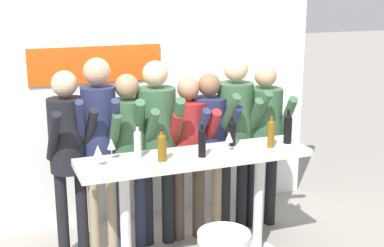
{
  "coord_description": "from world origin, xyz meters",
  "views": [
    {
      "loc": [
        -1.6,
        -4.03,
        2.43
      ],
      "look_at": [
        0.0,
        0.08,
        1.28
      ],
      "focal_mm": 50.0,
      "sensor_mm": 36.0,
      "label": 1
    }
  ],
  "objects_px": {
    "person_center_right": "(189,142)",
    "wine_bottle_1": "(271,132)",
    "person_far_right": "(235,126)",
    "wine_glass_2": "(111,144)",
    "wine_bottle_3": "(232,132)",
    "wine_glass_0": "(229,138)",
    "person_left": "(100,133)",
    "wine_glass_1": "(98,151)",
    "wine_bottle_2": "(162,146)",
    "person_far_left": "(68,144)",
    "person_right": "(209,137)",
    "person_rightmost": "(264,128)",
    "wine_bottle_5": "(202,141)",
    "tasting_table": "(195,176)",
    "wine_bottle_0": "(288,127)",
    "person_center": "(156,134)",
    "person_center_left": "(129,143)",
    "wine_bottle_4": "(138,142)"
  },
  "relations": [
    {
      "from": "wine_bottle_1",
      "to": "wine_bottle_3",
      "type": "bearing_deg",
      "value": 150.41
    },
    {
      "from": "person_far_left",
      "to": "person_center_right",
      "type": "distance_m",
      "value": 1.12
    },
    {
      "from": "tasting_table",
      "to": "person_right",
      "type": "distance_m",
      "value": 0.63
    },
    {
      "from": "person_left",
      "to": "wine_bottle_5",
      "type": "xyz_separation_m",
      "value": [
        0.74,
        -0.6,
        0.01
      ]
    },
    {
      "from": "wine_glass_0",
      "to": "person_center_right",
      "type": "bearing_deg",
      "value": 107.18
    },
    {
      "from": "tasting_table",
      "to": "person_center",
      "type": "relative_size",
      "value": 1.14
    },
    {
      "from": "person_far_right",
      "to": "wine_glass_2",
      "type": "xyz_separation_m",
      "value": [
        -1.31,
        -0.37,
        0.06
      ]
    },
    {
      "from": "wine_bottle_0",
      "to": "wine_glass_0",
      "type": "bearing_deg",
      "value": -175.96
    },
    {
      "from": "tasting_table",
      "to": "person_far_right",
      "type": "relative_size",
      "value": 1.14
    },
    {
      "from": "tasting_table",
      "to": "person_far_right",
      "type": "distance_m",
      "value": 0.84
    },
    {
      "from": "person_left",
      "to": "wine_glass_0",
      "type": "height_order",
      "value": "person_left"
    },
    {
      "from": "person_rightmost",
      "to": "wine_bottle_1",
      "type": "height_order",
      "value": "person_rightmost"
    },
    {
      "from": "person_far_right",
      "to": "wine_bottle_0",
      "type": "xyz_separation_m",
      "value": [
        0.29,
        -0.5,
        0.08
      ]
    },
    {
      "from": "person_left",
      "to": "person_center",
      "type": "xyz_separation_m",
      "value": [
        0.52,
        -0.01,
        -0.06
      ]
    },
    {
      "from": "person_left",
      "to": "person_rightmost",
      "type": "xyz_separation_m",
      "value": [
        1.65,
        -0.01,
        -0.12
      ]
    },
    {
      "from": "person_center_right",
      "to": "wine_glass_2",
      "type": "height_order",
      "value": "person_center_right"
    },
    {
      "from": "person_center_right",
      "to": "wine_bottle_1",
      "type": "xyz_separation_m",
      "value": [
        0.57,
        -0.56,
        0.18
      ]
    },
    {
      "from": "person_center",
      "to": "person_far_right",
      "type": "height_order",
      "value": "person_center"
    },
    {
      "from": "person_far_right",
      "to": "wine_glass_1",
      "type": "xyz_separation_m",
      "value": [
        -1.45,
        -0.52,
        0.06
      ]
    },
    {
      "from": "wine_bottle_2",
      "to": "wine_glass_2",
      "type": "distance_m",
      "value": 0.42
    },
    {
      "from": "wine_bottle_2",
      "to": "wine_glass_1",
      "type": "height_order",
      "value": "wine_bottle_2"
    },
    {
      "from": "person_far_left",
      "to": "wine_bottle_1",
      "type": "bearing_deg",
      "value": -25.38
    },
    {
      "from": "person_center",
      "to": "person_far_right",
      "type": "distance_m",
      "value": 0.81
    },
    {
      "from": "tasting_table",
      "to": "person_rightmost",
      "type": "relative_size",
      "value": 1.2
    },
    {
      "from": "wine_bottle_1",
      "to": "wine_bottle_2",
      "type": "height_order",
      "value": "wine_bottle_1"
    },
    {
      "from": "wine_bottle_3",
      "to": "wine_glass_0",
      "type": "height_order",
      "value": "wine_bottle_3"
    },
    {
      "from": "tasting_table",
      "to": "wine_bottle_3",
      "type": "bearing_deg",
      "value": 15.74
    },
    {
      "from": "person_far_left",
      "to": "person_far_right",
      "type": "height_order",
      "value": "person_far_right"
    },
    {
      "from": "person_left",
      "to": "tasting_table",
      "type": "bearing_deg",
      "value": -23.51
    },
    {
      "from": "wine_bottle_1",
      "to": "wine_bottle_5",
      "type": "bearing_deg",
      "value": -177.33
    },
    {
      "from": "person_rightmost",
      "to": "wine_glass_2",
      "type": "distance_m",
      "value": 1.67
    },
    {
      "from": "person_center_left",
      "to": "wine_bottle_4",
      "type": "bearing_deg",
      "value": -93.68
    },
    {
      "from": "person_center_right",
      "to": "wine_bottle_4",
      "type": "height_order",
      "value": "person_center_right"
    },
    {
      "from": "wine_bottle_0",
      "to": "person_left",
      "type": "bearing_deg",
      "value": 162.7
    },
    {
      "from": "wine_bottle_5",
      "to": "wine_glass_0",
      "type": "distance_m",
      "value": 0.28
    },
    {
      "from": "wine_bottle_3",
      "to": "person_rightmost",
      "type": "bearing_deg",
      "value": 35.64
    },
    {
      "from": "person_far_left",
      "to": "wine_bottle_1",
      "type": "relative_size",
      "value": 5.65
    },
    {
      "from": "person_center_left",
      "to": "wine_glass_0",
      "type": "relative_size",
      "value": 9.45
    },
    {
      "from": "wine_bottle_1",
      "to": "wine_glass_0",
      "type": "relative_size",
      "value": 1.73
    },
    {
      "from": "person_left",
      "to": "wine_glass_1",
      "type": "relative_size",
      "value": 10.32
    },
    {
      "from": "person_left",
      "to": "wine_bottle_3",
      "type": "xyz_separation_m",
      "value": [
        1.11,
        -0.39,
        -0.0
      ]
    },
    {
      "from": "person_right",
      "to": "wine_bottle_2",
      "type": "distance_m",
      "value": 0.89
    },
    {
      "from": "wine_bottle_1",
      "to": "tasting_table",
      "type": "bearing_deg",
      "value": 175.24
    },
    {
      "from": "wine_bottle_1",
      "to": "person_center_left",
      "type": "bearing_deg",
      "value": 154.53
    },
    {
      "from": "person_center_right",
      "to": "wine_bottle_0",
      "type": "relative_size",
      "value": 4.99
    },
    {
      "from": "wine_glass_0",
      "to": "wine_bottle_3",
      "type": "bearing_deg",
      "value": 56.69
    },
    {
      "from": "person_center_right",
      "to": "wine_bottle_5",
      "type": "distance_m",
      "value": 0.63
    },
    {
      "from": "person_far_left",
      "to": "wine_bottle_1",
      "type": "height_order",
      "value": "person_far_left"
    },
    {
      "from": "person_far_left",
      "to": "person_right",
      "type": "distance_m",
      "value": 1.33
    },
    {
      "from": "wine_bottle_3",
      "to": "wine_glass_2",
      "type": "height_order",
      "value": "wine_bottle_3"
    }
  ]
}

